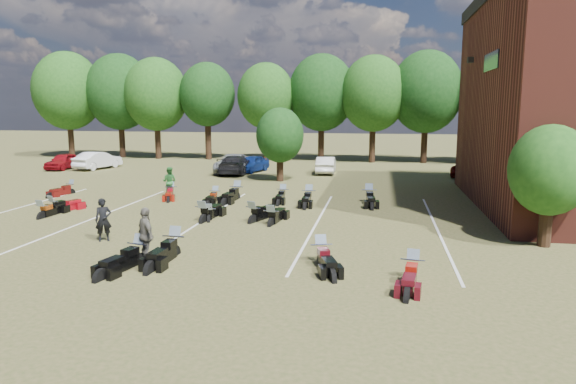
% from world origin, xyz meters
% --- Properties ---
extents(ground, '(160.00, 160.00, 0.00)m').
position_xyz_m(ground, '(0.00, 0.00, 0.00)').
color(ground, brown).
rests_on(ground, ground).
extents(car_0, '(1.61, 3.79, 1.28)m').
position_xyz_m(car_0, '(-20.47, 19.06, 0.64)').
color(car_0, maroon).
rests_on(car_0, ground).
extents(car_1, '(2.34, 4.46, 1.40)m').
position_xyz_m(car_1, '(-17.87, 19.73, 0.70)').
color(car_1, silver).
rests_on(car_1, ground).
extents(car_2, '(2.78, 5.27, 1.41)m').
position_xyz_m(car_2, '(-6.34, 19.20, 0.71)').
color(car_2, gray).
rests_on(car_2, ground).
extents(car_3, '(2.09, 4.81, 1.38)m').
position_xyz_m(car_3, '(-5.98, 18.63, 0.69)').
color(car_3, black).
rests_on(car_3, ground).
extents(car_4, '(2.44, 4.01, 1.28)m').
position_xyz_m(car_4, '(-5.13, 19.98, 0.64)').
color(car_4, navy).
rests_on(car_4, ground).
extents(car_5, '(1.50, 3.90, 1.27)m').
position_xyz_m(car_5, '(0.63, 20.19, 0.63)').
color(car_5, beige).
rests_on(car_5, ground).
extents(car_6, '(3.54, 5.01, 1.27)m').
position_xyz_m(car_6, '(11.05, 20.12, 0.63)').
color(car_6, '#500704').
rests_on(car_6, ground).
extents(car_7, '(2.84, 5.74, 1.60)m').
position_xyz_m(car_7, '(12.72, 20.17, 0.80)').
color(car_7, '#393A3F').
rests_on(car_7, ground).
extents(person_black, '(0.70, 0.64, 1.61)m').
position_xyz_m(person_black, '(-5.45, -1.12, 0.81)').
color(person_black, black).
rests_on(person_black, ground).
extents(person_green, '(0.81, 0.63, 1.67)m').
position_xyz_m(person_green, '(-6.94, 8.50, 0.83)').
color(person_green, '#286B2C').
rests_on(person_green, ground).
extents(person_grey, '(1.08, 1.06, 1.82)m').
position_xyz_m(person_grey, '(-2.66, -3.39, 0.91)').
color(person_grey, '#5A564D').
rests_on(person_grey, ground).
extents(motorcycle_3, '(0.85, 2.51, 1.39)m').
position_xyz_m(motorcycle_3, '(-2.10, -2.52, 0.00)').
color(motorcycle_3, black).
rests_on(motorcycle_3, ground).
extents(motorcycle_4, '(1.19, 2.47, 1.32)m').
position_xyz_m(motorcycle_4, '(-2.92, -3.53, 0.00)').
color(motorcycle_4, black).
rests_on(motorcycle_4, ground).
extents(motorcycle_5, '(1.40, 2.40, 1.27)m').
position_xyz_m(motorcycle_5, '(2.85, -2.47, 0.00)').
color(motorcycle_5, black).
rests_on(motorcycle_5, ground).
extents(motorcycle_6, '(1.02, 2.31, 1.25)m').
position_xyz_m(motorcycle_6, '(5.62, -3.61, 0.00)').
color(motorcycle_6, '#450912').
rests_on(motorcycle_6, ground).
extents(motorcycle_7, '(1.35, 2.31, 1.22)m').
position_xyz_m(motorcycle_7, '(-10.41, 3.03, 0.00)').
color(motorcycle_7, maroon).
rests_on(motorcycle_7, ground).
extents(motorcycle_8, '(0.80, 2.19, 1.20)m').
position_xyz_m(motorcycle_8, '(-10.29, 2.02, 0.00)').
color(motorcycle_8, black).
rests_on(motorcycle_8, ground).
extents(motorcycle_9, '(1.15, 2.11, 1.12)m').
position_xyz_m(motorcycle_9, '(-2.70, 2.77, 0.00)').
color(motorcycle_9, black).
rests_on(motorcycle_9, ground).
extents(motorcycle_10, '(1.47, 2.52, 1.34)m').
position_xyz_m(motorcycle_10, '(-0.73, 2.87, 0.00)').
color(motorcycle_10, black).
rests_on(motorcycle_10, ground).
extents(motorcycle_11, '(1.01, 2.48, 1.35)m').
position_xyz_m(motorcycle_11, '(-2.87, 2.55, 0.00)').
color(motorcycle_11, black).
rests_on(motorcycle_11, ground).
extents(motorcycle_12, '(0.98, 2.33, 1.26)m').
position_xyz_m(motorcycle_12, '(0.16, 2.48, 0.00)').
color(motorcycle_12, black).
rests_on(motorcycle_12, ground).
extents(motorcycle_14, '(1.10, 2.13, 1.14)m').
position_xyz_m(motorcycle_14, '(-12.94, 8.33, 0.00)').
color(motorcycle_14, '#500D0B').
rests_on(motorcycle_14, ground).
extents(motorcycle_15, '(1.27, 2.23, 1.18)m').
position_xyz_m(motorcycle_15, '(-6.76, 8.27, 0.00)').
color(motorcycle_15, maroon).
rests_on(motorcycle_15, ground).
extents(motorcycle_16, '(1.00, 2.55, 1.39)m').
position_xyz_m(motorcycle_16, '(-3.01, 8.33, 0.00)').
color(motorcycle_16, black).
rests_on(motorcycle_16, ground).
extents(motorcycle_17, '(0.76, 2.06, 1.13)m').
position_xyz_m(motorcycle_17, '(-3.96, 7.51, 0.00)').
color(motorcycle_17, black).
rests_on(motorcycle_17, ground).
extents(motorcycle_18, '(0.81, 2.38, 1.32)m').
position_xyz_m(motorcycle_18, '(1.01, 7.92, 0.00)').
color(motorcycle_18, black).
rests_on(motorcycle_18, ground).
extents(motorcycle_19, '(0.75, 2.16, 1.19)m').
position_xyz_m(motorcycle_19, '(-0.47, 8.45, 0.00)').
color(motorcycle_19, black).
rests_on(motorcycle_19, ground).
extents(motorcycle_20, '(1.03, 2.54, 1.38)m').
position_xyz_m(motorcycle_20, '(4.11, 8.49, 0.00)').
color(motorcycle_20, black).
rests_on(motorcycle_20, ground).
extents(tree_line, '(56.00, 6.00, 9.79)m').
position_xyz_m(tree_line, '(-1.00, 29.00, 6.31)').
color(tree_line, black).
rests_on(tree_line, ground).
extents(young_tree_near_building, '(2.80, 2.80, 4.16)m').
position_xyz_m(young_tree_near_building, '(10.50, 1.00, 2.75)').
color(young_tree_near_building, black).
rests_on(young_tree_near_building, ground).
extents(young_tree_midfield, '(3.20, 3.20, 4.70)m').
position_xyz_m(young_tree_midfield, '(-2.00, 15.50, 3.09)').
color(young_tree_midfield, black).
rests_on(young_tree_midfield, ground).
extents(parking_lines, '(20.10, 14.00, 0.01)m').
position_xyz_m(parking_lines, '(-3.00, 3.00, 0.01)').
color(parking_lines, silver).
rests_on(parking_lines, ground).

